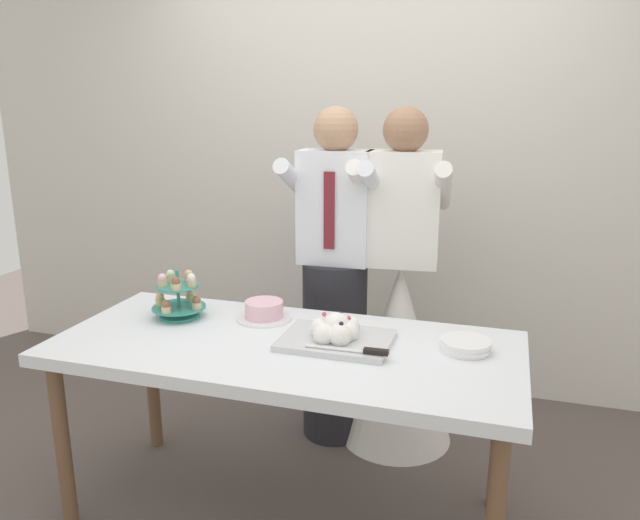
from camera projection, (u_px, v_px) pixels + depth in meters
The scene contains 9 objects.
ground_plane at pixel (288, 515), 2.55m from camera, with size 8.00×8.00×0.00m, color #564C47.
rear_wall at pixel (371, 142), 3.53m from camera, with size 5.20×0.10×2.90m, color beige.
dessert_table at pixel (285, 360), 2.37m from camera, with size 1.80×0.80×0.78m.
cupcake_stand at pixel (179, 298), 2.61m from camera, with size 0.23×0.23×0.21m.
main_cake_tray at pixel (336, 334), 2.33m from camera, with size 0.44×0.31×0.12m.
plate_stack at pixel (465, 345), 2.27m from camera, with size 0.19×0.19×0.04m.
round_cake at pixel (264, 311), 2.60m from camera, with size 0.24×0.24×0.08m.
person_groom at pixel (335, 296), 3.01m from camera, with size 0.47×0.50×1.66m.
person_bride at pixel (399, 330), 3.01m from camera, with size 0.56×0.56×1.66m.
Camera 1 is at (0.78, -2.06, 1.67)m, focal length 34.15 mm.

